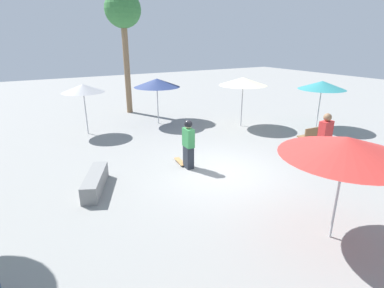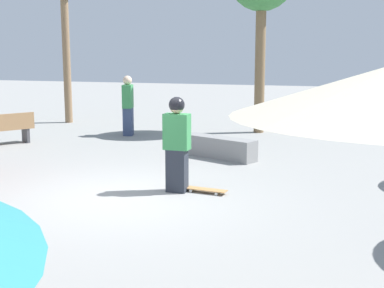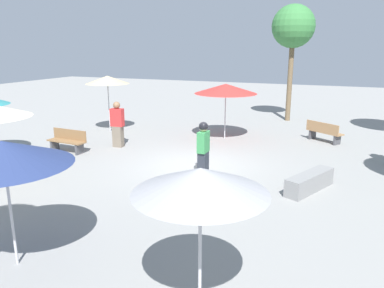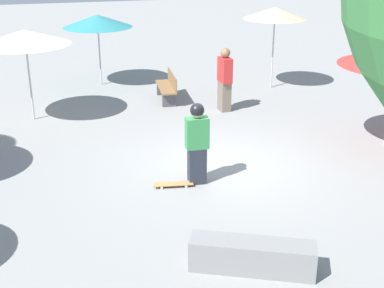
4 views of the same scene
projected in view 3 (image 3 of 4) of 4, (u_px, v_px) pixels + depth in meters
The scene contains 12 objects.
ground_plane at pixel (193, 166), 12.65m from camera, with size 60.00×60.00×0.00m, color gray.
skater_main at pixel (203, 147), 11.41m from camera, with size 0.46×0.28×1.72m.
skateboard at pixel (199, 180), 11.15m from camera, with size 0.82×0.30×0.07m.
concrete_ledge at pixel (310, 182), 10.43m from camera, with size 1.93×1.19×0.50m.
bench_near at pixel (324, 132), 15.71m from camera, with size 1.27×1.57×0.85m.
bench_far at pixel (68, 141), 14.23m from camera, with size 0.55×1.63×0.85m.
shade_umbrella_grey at pixel (200, 181), 5.07m from camera, with size 1.91×1.91×2.33m.
shade_umbrella_tan at pixel (107, 80), 17.18m from camera, with size 2.02×2.02×2.61m.
shade_umbrella_red at pixel (226, 89), 15.87m from camera, with size 2.67×2.67×2.38m.
shade_umbrella_navy at pixel (3, 153), 6.40m from camera, with size 2.35×2.35×2.35m.
palm_tree_right at pixel (293, 28), 19.22m from camera, with size 2.21×2.21×6.02m.
bystander_watching at pixel (118, 125), 14.83m from camera, with size 0.32×0.52×1.82m.
Camera 3 is at (-11.16, -4.55, 3.90)m, focal length 35.00 mm.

